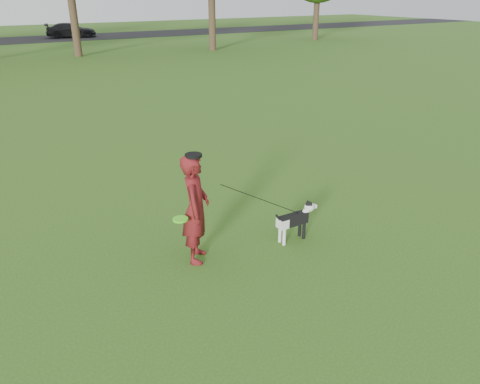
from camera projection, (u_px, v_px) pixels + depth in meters
ground at (237, 258)px, 7.47m from camera, size 120.00×120.00×0.00m
man at (196, 209)px, 7.11m from camera, size 0.69×0.76×1.74m
dog at (296, 218)px, 7.86m from camera, size 0.87×0.17×0.66m
car_right at (71, 30)px, 41.77m from camera, size 4.56×2.64×1.24m
man_held_items at (262, 200)px, 7.50m from camera, size 2.26×0.44×1.31m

